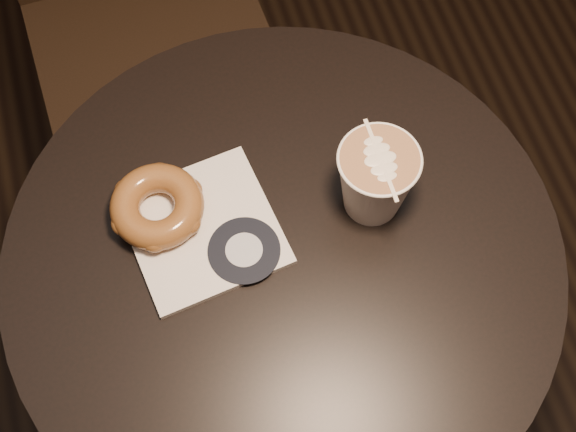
{
  "coord_description": "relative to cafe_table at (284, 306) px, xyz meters",
  "views": [
    {
      "loc": [
        -0.1,
        -0.37,
        1.66
      ],
      "look_at": [
        0.01,
        0.03,
        0.79
      ],
      "focal_mm": 50.0,
      "sensor_mm": 36.0,
      "label": 1
    }
  ],
  "objects": [
    {
      "name": "pastry_bag",
      "position": [
        -0.09,
        0.06,
        0.2
      ],
      "size": [
        0.2,
        0.2,
        0.01
      ],
      "primitive_type": "cube",
      "rotation": [
        0.0,
        0.0,
        0.14
      ],
      "color": "silver",
      "rests_on": "cafe_table"
    },
    {
      "name": "cafe_table",
      "position": [
        0.0,
        0.0,
        0.0
      ],
      "size": [
        0.7,
        0.7,
        0.75
      ],
      "color": "black",
      "rests_on": "ground"
    },
    {
      "name": "latte_cup",
      "position": [
        0.13,
        0.04,
        0.26
      ],
      "size": [
        0.1,
        0.1,
        0.11
      ],
      "primitive_type": null,
      "color": "white",
      "rests_on": "cafe_table"
    },
    {
      "name": "doughnut",
      "position": [
        -0.14,
        0.09,
        0.23
      ],
      "size": [
        0.12,
        0.12,
        0.04
      ],
      "primitive_type": "torus",
      "color": "brown",
      "rests_on": "pastry_bag"
    }
  ]
}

